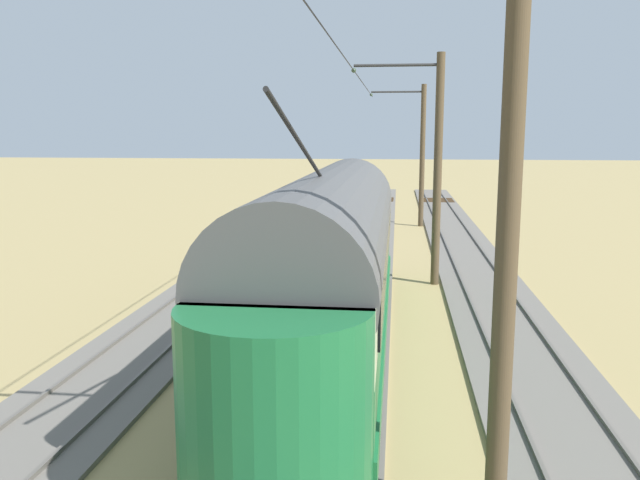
% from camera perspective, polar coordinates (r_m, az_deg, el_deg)
% --- Properties ---
extents(ground_plane, '(220.00, 220.00, 0.00)m').
position_cam_1_polar(ground_plane, '(19.50, 2.16, -5.87)').
color(ground_plane, '#9E8956').
extents(track_streetcar_siding, '(2.80, 80.00, 0.18)m').
position_cam_1_polar(track_streetcar_siding, '(19.96, 15.24, -5.69)').
color(track_streetcar_siding, '#666059').
rests_on(track_streetcar_siding, ground).
extents(track_adjacent_siding, '(2.80, 80.00, 0.18)m').
position_cam_1_polar(track_adjacent_siding, '(19.79, 2.23, -5.48)').
color(track_adjacent_siding, '#666059').
rests_on(track_adjacent_siding, ground).
extents(track_third_siding, '(2.80, 80.00, 0.18)m').
position_cam_1_polar(track_third_siding, '(20.62, -10.34, -5.02)').
color(track_third_siding, '#666059').
rests_on(track_third_siding, ground).
extents(vintage_streetcar, '(2.65, 16.65, 5.49)m').
position_cam_1_polar(vintage_streetcar, '(15.16, 0.99, -1.55)').
color(vintage_streetcar, '#196033').
rests_on(vintage_streetcar, ground).
extents(catenary_pole_foreground, '(3.07, 0.28, 7.74)m').
position_cam_1_polar(catenary_pole_foreground, '(36.17, 8.89, 7.58)').
color(catenary_pole_foreground, '#4C3D28').
rests_on(catenary_pole_foreground, ground).
extents(catenary_pole_mid_near, '(3.07, 0.28, 7.74)m').
position_cam_1_polar(catenary_pole_mid_near, '(22.09, 10.14, 6.44)').
color(catenary_pole_mid_near, '#4C3D28').
rests_on(catenary_pole_mid_near, ground).
extents(catenary_pole_mid_far, '(3.07, 0.28, 7.74)m').
position_cam_1_polar(catenary_pole_mid_far, '(8.11, 15.68, 1.28)').
color(catenary_pole_mid_far, '#4C3D28').
rests_on(catenary_pole_mid_far, ground).
extents(overhead_wire_run, '(2.86, 46.30, 0.18)m').
position_cam_1_polar(overhead_wire_run, '(15.98, 1.61, 16.80)').
color(overhead_wire_run, black).
rests_on(overhead_wire_run, ground).
extents(track_end_bumper, '(1.80, 0.60, 0.80)m').
position_cam_1_polar(track_end_bumper, '(34.80, -3.17, 1.58)').
color(track_end_bumper, '#B2A519').
rests_on(track_end_bumper, ground).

